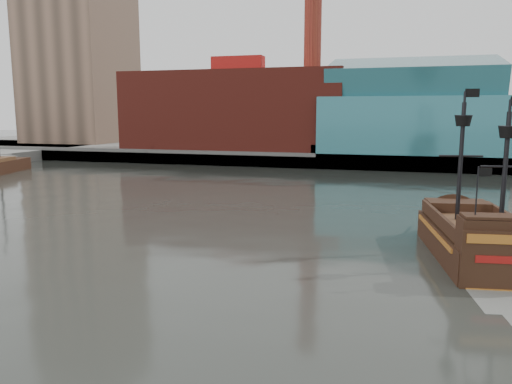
% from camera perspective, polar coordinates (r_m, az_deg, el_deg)
% --- Properties ---
extents(ground, '(400.00, 400.00, 0.00)m').
position_cam_1_polar(ground, '(24.77, -6.62, -13.44)').
color(ground, '#252823').
rests_on(ground, ground).
extents(promenade_far, '(220.00, 60.00, 2.00)m').
position_cam_1_polar(promenade_far, '(113.68, 11.87, 4.64)').
color(promenade_far, slate).
rests_on(promenade_far, ground).
extents(seawall, '(220.00, 1.00, 2.60)m').
position_cam_1_polar(seawall, '(84.39, 10.22, 3.41)').
color(seawall, '#4C4C49').
rests_on(seawall, ground).
extents(skyline, '(149.00, 45.00, 62.00)m').
position_cam_1_polar(skyline, '(106.70, 14.87, 16.94)').
color(skyline, '#7C5D4A').
rests_on(skyline, promenade_far).
extents(pirate_ship, '(6.99, 16.30, 11.81)m').
position_cam_1_polar(pirate_ship, '(35.60, 23.82, -5.33)').
color(pirate_ship, black).
rests_on(pirate_ship, ground).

